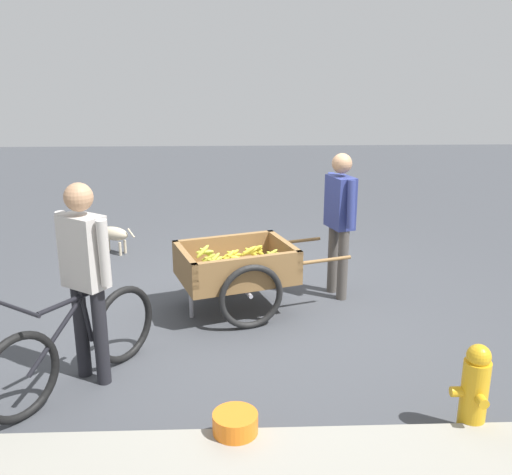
{
  "coord_description": "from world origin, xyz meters",
  "views": [
    {
      "loc": [
        0.34,
        5.56,
        2.43
      ],
      "look_at": [
        0.14,
        0.05,
        0.75
      ],
      "focal_mm": 40.49,
      "sensor_mm": 36.0,
      "label": 1
    }
  ],
  "objects_px": {
    "bicycle": "(76,346)",
    "plastic_bucket": "(235,431)",
    "vendor_person": "(340,213)",
    "fire_hydrant": "(474,391)",
    "dog": "(111,233)",
    "fruit_cart": "(236,270)",
    "cyclist_person": "(85,266)"
  },
  "relations": [
    {
      "from": "bicycle",
      "to": "dog",
      "type": "bearing_deg",
      "value": -82.91
    },
    {
      "from": "cyclist_person",
      "to": "dog",
      "type": "xyz_separation_m",
      "value": [
        0.5,
        -3.21,
        -0.68
      ]
    },
    {
      "from": "bicycle",
      "to": "fruit_cart",
      "type": "bearing_deg",
      "value": -131.17
    },
    {
      "from": "vendor_person",
      "to": "plastic_bucket",
      "type": "relative_size",
      "value": 5.2
    },
    {
      "from": "fruit_cart",
      "to": "fire_hydrant",
      "type": "relative_size",
      "value": 2.69
    },
    {
      "from": "bicycle",
      "to": "dog",
      "type": "relative_size",
      "value": 2.25
    },
    {
      "from": "fire_hydrant",
      "to": "cyclist_person",
      "type": "bearing_deg",
      "value": -16.98
    },
    {
      "from": "fruit_cart",
      "to": "bicycle",
      "type": "distance_m",
      "value": 1.87
    },
    {
      "from": "dog",
      "to": "fruit_cart",
      "type": "bearing_deg",
      "value": 130.47
    },
    {
      "from": "cyclist_person",
      "to": "dog",
      "type": "distance_m",
      "value": 3.32
    },
    {
      "from": "vendor_person",
      "to": "cyclist_person",
      "type": "xyz_separation_m",
      "value": [
        2.23,
        1.65,
        0.03
      ]
    },
    {
      "from": "vendor_person",
      "to": "fire_hydrant",
      "type": "bearing_deg",
      "value": 101.07
    },
    {
      "from": "dog",
      "to": "fire_hydrant",
      "type": "relative_size",
      "value": 0.93
    },
    {
      "from": "fire_hydrant",
      "to": "vendor_person",
      "type": "bearing_deg",
      "value": -78.93
    },
    {
      "from": "fire_hydrant",
      "to": "plastic_bucket",
      "type": "xyz_separation_m",
      "value": [
        1.59,
        0.09,
        -0.21
      ]
    },
    {
      "from": "cyclist_person",
      "to": "fire_hydrant",
      "type": "distance_m",
      "value": 2.91
    },
    {
      "from": "fruit_cart",
      "to": "vendor_person",
      "type": "height_order",
      "value": "vendor_person"
    },
    {
      "from": "bicycle",
      "to": "plastic_bucket",
      "type": "height_order",
      "value": "bicycle"
    },
    {
      "from": "dog",
      "to": "plastic_bucket",
      "type": "distance_m",
      "value": 4.43
    },
    {
      "from": "fruit_cart",
      "to": "cyclist_person",
      "type": "xyz_separation_m",
      "value": [
        1.14,
        1.28,
        0.52
      ]
    },
    {
      "from": "vendor_person",
      "to": "bicycle",
      "type": "relative_size",
      "value": 1.1
    },
    {
      "from": "fire_hydrant",
      "to": "dog",
      "type": "bearing_deg",
      "value": -51.45
    },
    {
      "from": "plastic_bucket",
      "to": "fire_hydrant",
      "type": "bearing_deg",
      "value": -176.92
    },
    {
      "from": "bicycle",
      "to": "vendor_person",
      "type": "bearing_deg",
      "value": -142.58
    },
    {
      "from": "bicycle",
      "to": "plastic_bucket",
      "type": "bearing_deg",
      "value": 146.89
    },
    {
      "from": "bicycle",
      "to": "cyclist_person",
      "type": "distance_m",
      "value": 0.62
    },
    {
      "from": "cyclist_person",
      "to": "fire_hydrant",
      "type": "xyz_separation_m",
      "value": [
        -2.72,
        0.83,
        -0.62
      ]
    },
    {
      "from": "bicycle",
      "to": "plastic_bucket",
      "type": "xyz_separation_m",
      "value": [
        -1.21,
        0.79,
        -0.22
      ]
    },
    {
      "from": "vendor_person",
      "to": "cyclist_person",
      "type": "bearing_deg",
      "value": 36.46
    },
    {
      "from": "vendor_person",
      "to": "bicycle",
      "type": "bearing_deg",
      "value": 37.42
    },
    {
      "from": "dog",
      "to": "fire_hydrant",
      "type": "xyz_separation_m",
      "value": [
        -3.22,
        4.04,
        0.06
      ]
    },
    {
      "from": "dog",
      "to": "fire_hydrant",
      "type": "height_order",
      "value": "fire_hydrant"
    }
  ]
}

